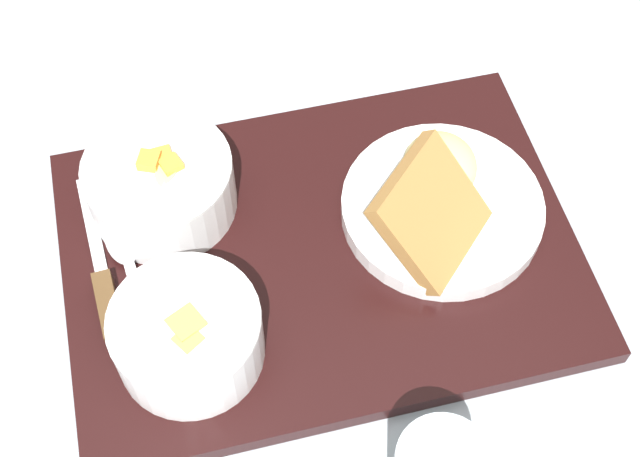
% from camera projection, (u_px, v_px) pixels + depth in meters
% --- Properties ---
extents(ground_plane, '(4.00, 4.00, 0.00)m').
position_uv_depth(ground_plane, '(320.00, 258.00, 0.78)').
color(ground_plane, '#99A3AD').
extents(serving_tray, '(0.46, 0.35, 0.02)m').
position_uv_depth(serving_tray, '(320.00, 253.00, 0.77)').
color(serving_tray, black).
rests_on(serving_tray, ground_plane).
extents(bowl_salad, '(0.13, 0.13, 0.07)m').
position_uv_depth(bowl_salad, '(160.00, 182.00, 0.76)').
color(bowl_salad, white).
rests_on(bowl_salad, serving_tray).
extents(bowl_soup, '(0.12, 0.12, 0.06)m').
position_uv_depth(bowl_soup, '(187.00, 333.00, 0.68)').
color(bowl_soup, white).
rests_on(bowl_soup, serving_tray).
extents(plate_main, '(0.18, 0.18, 0.09)m').
position_uv_depth(plate_main, '(440.00, 200.00, 0.76)').
color(plate_main, white).
rests_on(plate_main, serving_tray).
extents(knife, '(0.04, 0.17, 0.02)m').
position_uv_depth(knife, '(105.00, 292.00, 0.73)').
color(knife, silver).
rests_on(knife, serving_tray).
extents(spoon, '(0.05, 0.14, 0.01)m').
position_uv_depth(spoon, '(127.00, 255.00, 0.75)').
color(spoon, silver).
rests_on(spoon, serving_tray).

